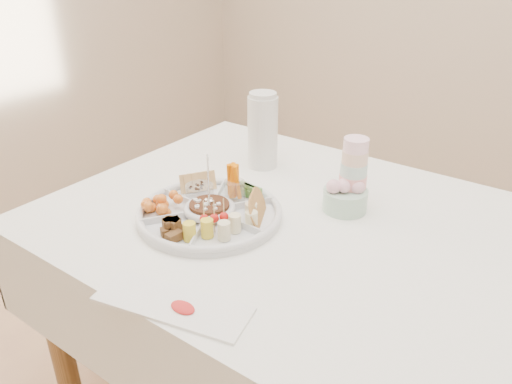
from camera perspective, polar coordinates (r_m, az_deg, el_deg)
The scene contains 13 objects.
dining_table at distance 1.53m, azimuth 7.30°, elevation -16.55°, with size 1.52×1.02×0.76m, color white.
party_tray at distance 1.33m, azimuth -5.33°, elevation -2.19°, with size 0.38×0.38×0.04m, color silver.
bean_dip at distance 1.33m, azimuth -5.34°, elevation -1.91°, with size 0.11×0.11×0.04m, color #391911.
tortillas at distance 1.30m, azimuth 0.20°, elevation -1.85°, with size 0.11×0.11×0.06m, color olive, non-canonical shape.
carrot_cucumber at distance 1.40m, azimuth -1.65°, elevation 1.28°, with size 0.11×0.11×0.10m, color #FD7600, non-canonical shape.
pita_raisins at distance 1.43m, azimuth -6.74°, elevation 0.94°, with size 0.11×0.11×0.06m, color tan, non-canonical shape.
cherries at distance 1.36m, azimuth -10.65°, elevation -1.21°, with size 0.12×0.12×0.05m, color #F1A13F, non-canonical shape.
granola_chunks at distance 1.25m, azimuth -9.55°, elevation -3.86°, with size 0.11×0.11×0.05m, color brown, non-canonical shape.
banana_tomato at distance 1.20m, azimuth -3.76°, elevation -3.51°, with size 0.10×0.10×0.08m, color #E0CE60, non-canonical shape.
cup_stack at distance 1.38m, azimuth 11.08°, elevation 2.21°, with size 0.08×0.08×0.21m, color #D1F5C4.
thermos at distance 1.60m, azimuth 0.76°, elevation 7.14°, with size 0.10×0.10×0.25m, color silver.
flower_bowl at distance 1.38m, azimuth 10.18°, elevation -0.33°, with size 0.12×0.12×0.09m, color #A7CEB3.
placemat at distance 1.06m, azimuth -9.55°, elevation -12.52°, with size 0.33×0.11×0.01m, color white.
Camera 1 is at (0.50, -1.00, 1.43)m, focal length 35.00 mm.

